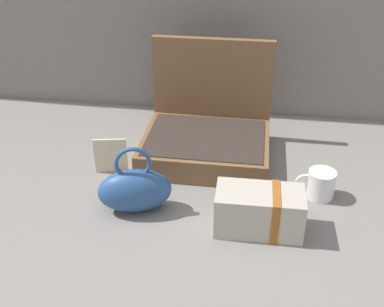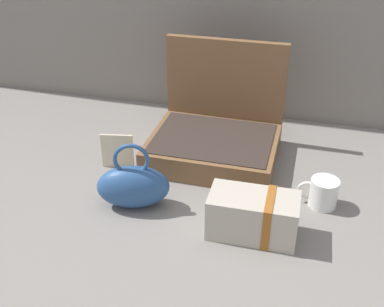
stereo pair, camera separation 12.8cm
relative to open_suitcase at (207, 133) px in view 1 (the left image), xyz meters
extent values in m
plane|color=slate|center=(-0.02, -0.23, -0.07)|extent=(6.00, 6.00, 0.00)
cube|color=brown|center=(0.00, -0.04, -0.03)|extent=(0.40, 0.32, 0.08)
cube|color=#332823|center=(0.00, -0.04, 0.01)|extent=(0.37, 0.28, 0.00)
cube|color=brown|center=(0.00, 0.13, 0.10)|extent=(0.40, 0.02, 0.34)
ellipsoid|color=#284C7F|center=(-0.15, -0.34, -0.01)|extent=(0.22, 0.15, 0.12)
torus|color=#284C7F|center=(-0.15, -0.34, 0.08)|extent=(0.10, 0.04, 0.10)
cube|color=#B2A899|center=(0.18, -0.37, -0.02)|extent=(0.22, 0.12, 0.11)
cube|color=#99561E|center=(0.22, -0.37, -0.02)|extent=(0.02, 0.12, 0.12)
cylinder|color=white|center=(0.35, -0.20, -0.03)|extent=(0.08, 0.08, 0.08)
torus|color=white|center=(0.30, -0.20, -0.03)|extent=(0.06, 0.01, 0.06)
cube|color=beige|center=(-0.28, -0.16, -0.02)|extent=(0.10, 0.03, 0.11)
camera|label=1|loc=(0.15, -1.34, 0.72)|focal=44.42mm
camera|label=2|loc=(0.27, -1.32, 0.72)|focal=44.42mm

